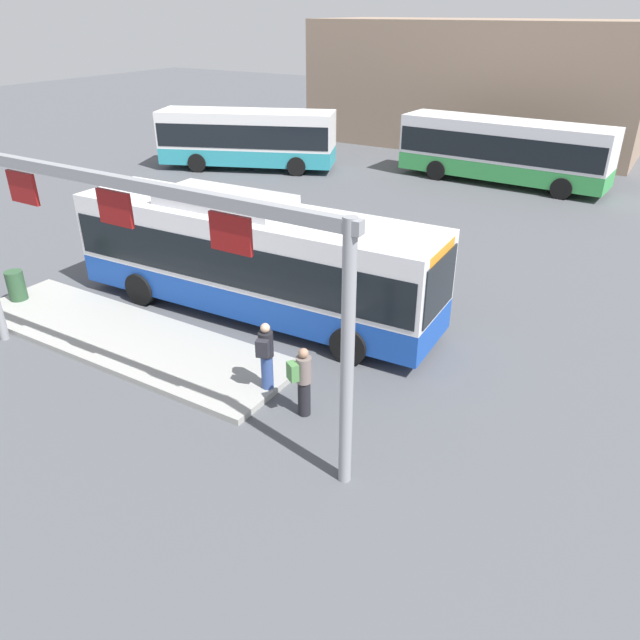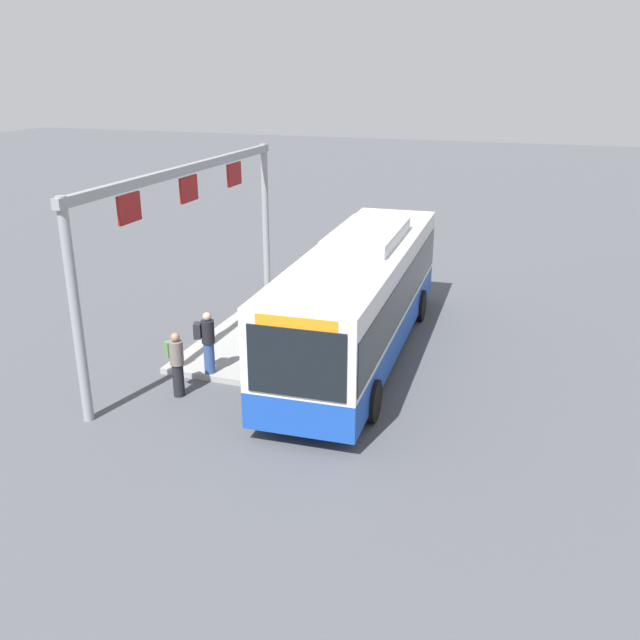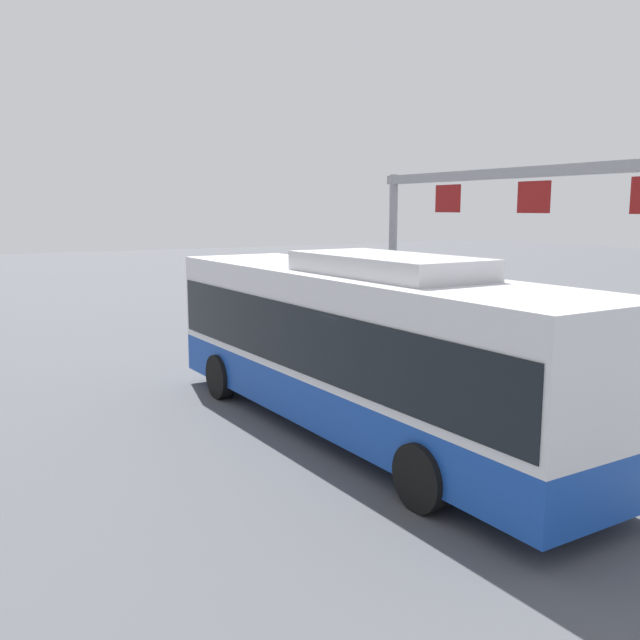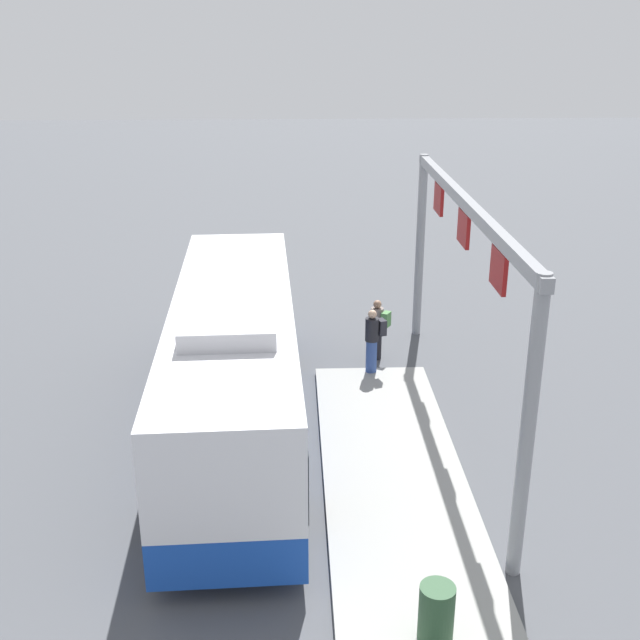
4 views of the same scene
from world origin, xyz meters
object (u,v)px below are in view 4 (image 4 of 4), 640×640
bus_main (234,358)px  trash_bin (436,613)px  person_boarding (373,339)px  person_waiting_near (378,328)px

bus_main → trash_bin: 7.32m
person_boarding → person_waiting_near: (1.15, -0.25, -0.16)m
person_waiting_near → trash_bin: bearing=120.0°
person_boarding → person_waiting_near: 1.18m
bus_main → person_boarding: size_ratio=6.67×
bus_main → person_waiting_near: 5.39m
person_waiting_near → bus_main: bearing=79.8°
bus_main → trash_bin: bearing=-155.3°
person_waiting_near → person_boarding: bearing=109.0°
person_boarding → person_waiting_near: person_boarding is taller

